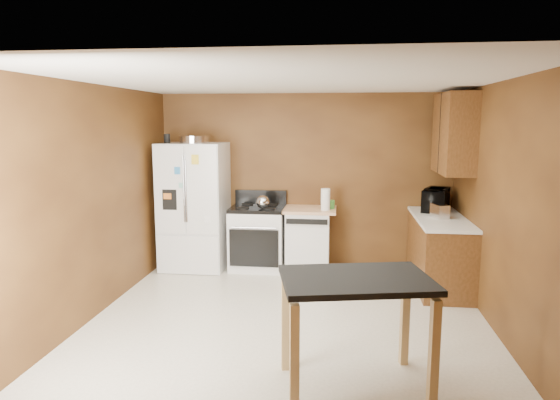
% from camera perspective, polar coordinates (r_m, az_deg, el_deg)
% --- Properties ---
extents(floor, '(4.50, 4.50, 0.00)m').
position_cam_1_polar(floor, '(5.42, 0.88, -13.86)').
color(floor, silver).
rests_on(floor, ground).
extents(ceiling, '(4.50, 4.50, 0.00)m').
position_cam_1_polar(ceiling, '(5.01, 0.95, 13.53)').
color(ceiling, white).
rests_on(ceiling, ground).
extents(wall_back, '(4.20, 0.00, 4.20)m').
position_cam_1_polar(wall_back, '(7.28, 2.81, 2.26)').
color(wall_back, brown).
rests_on(wall_back, ground).
extents(wall_front, '(4.20, 0.00, 4.20)m').
position_cam_1_polar(wall_front, '(2.89, -3.93, -8.22)').
color(wall_front, brown).
rests_on(wall_front, ground).
extents(wall_left, '(0.00, 4.50, 4.50)m').
position_cam_1_polar(wall_left, '(5.68, -20.64, -0.23)').
color(wall_left, brown).
rests_on(wall_left, ground).
extents(wall_right, '(0.00, 4.50, 4.50)m').
position_cam_1_polar(wall_right, '(5.27, 24.24, -1.13)').
color(wall_right, brown).
rests_on(wall_right, ground).
extents(roasting_pan, '(0.41, 0.41, 0.10)m').
position_cam_1_polar(roasting_pan, '(7.12, -9.79, 6.84)').
color(roasting_pan, silver).
rests_on(roasting_pan, refrigerator).
extents(pen_cup, '(0.09, 0.09, 0.13)m').
position_cam_1_polar(pen_cup, '(7.14, -12.80, 6.86)').
color(pen_cup, black).
rests_on(pen_cup, refrigerator).
extents(kettle, '(0.19, 0.19, 0.19)m').
position_cam_1_polar(kettle, '(6.92, -1.98, -0.24)').
color(kettle, silver).
rests_on(kettle, gas_range).
extents(paper_towel, '(0.17, 0.17, 0.30)m').
position_cam_1_polar(paper_towel, '(6.89, 5.22, 0.07)').
color(paper_towel, white).
rests_on(paper_towel, dishwasher).
extents(green_canister, '(0.13, 0.13, 0.12)m').
position_cam_1_polar(green_canister, '(7.03, 5.84, -0.50)').
color(green_canister, green).
rests_on(green_canister, dishwasher).
extents(toaster, '(0.21, 0.27, 0.17)m').
position_cam_1_polar(toaster, '(6.57, 17.80, -1.23)').
color(toaster, silver).
rests_on(toaster, right_cabinets).
extents(microwave, '(0.51, 0.60, 0.28)m').
position_cam_1_polar(microwave, '(7.04, 17.37, -0.10)').
color(microwave, black).
rests_on(microwave, right_cabinets).
extents(refrigerator, '(0.90, 0.80, 1.80)m').
position_cam_1_polar(refrigerator, '(7.24, -9.77, -0.70)').
color(refrigerator, white).
rests_on(refrigerator, ground).
extents(gas_range, '(0.76, 0.68, 1.10)m').
position_cam_1_polar(gas_range, '(7.18, -2.55, -4.23)').
color(gas_range, white).
rests_on(gas_range, ground).
extents(dishwasher, '(0.78, 0.63, 0.89)m').
position_cam_1_polar(dishwasher, '(7.12, 3.23, -4.42)').
color(dishwasher, white).
rests_on(dishwasher, ground).
extents(right_cabinets, '(0.63, 1.58, 2.45)m').
position_cam_1_polar(right_cabinets, '(6.68, 18.21, -1.77)').
color(right_cabinets, brown).
rests_on(right_cabinets, ground).
extents(island, '(1.28, 0.99, 0.91)m').
position_cam_1_polar(island, '(4.01, 8.66, -10.68)').
color(island, black).
rests_on(island, ground).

